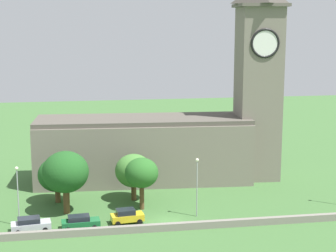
{
  "coord_description": "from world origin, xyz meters",
  "views": [
    {
      "loc": [
        -10.95,
        -64.84,
        24.61
      ],
      "look_at": [
        1.17,
        7.59,
        10.95
      ],
      "focal_mm": 58.11,
      "sensor_mm": 36.0,
      "label": 1
    }
  ],
  "objects_px": {
    "car_yellow": "(127,216)",
    "tree_riverside_east": "(66,172)",
    "streetlamp_west_mid": "(197,178)",
    "tree_churchyard": "(57,175)",
    "car_green": "(80,222)",
    "car_silver": "(30,224)",
    "tree_riverside_west": "(142,173)",
    "church": "(175,130)",
    "tree_by_tower": "(134,171)",
    "streetlamp_west_end": "(18,187)"
  },
  "relations": [
    {
      "from": "car_yellow",
      "to": "tree_riverside_east",
      "type": "bearing_deg",
      "value": 146.29
    },
    {
      "from": "tree_riverside_east",
      "to": "streetlamp_west_mid",
      "type": "bearing_deg",
      "value": -13.74
    },
    {
      "from": "tree_churchyard",
      "to": "car_green",
      "type": "bearing_deg",
      "value": -74.24
    },
    {
      "from": "car_silver",
      "to": "tree_riverside_west",
      "type": "bearing_deg",
      "value": 21.62
    },
    {
      "from": "car_green",
      "to": "tree_riverside_east",
      "type": "height_order",
      "value": "tree_riverside_east"
    },
    {
      "from": "car_yellow",
      "to": "tree_riverside_west",
      "type": "height_order",
      "value": "tree_riverside_west"
    },
    {
      "from": "car_silver",
      "to": "tree_riverside_east",
      "type": "distance_m",
      "value": 8.59
    },
    {
      "from": "church",
      "to": "tree_by_tower",
      "type": "distance_m",
      "value": 12.78
    },
    {
      "from": "tree_by_tower",
      "to": "streetlamp_west_mid",
      "type": "bearing_deg",
      "value": -47.74
    },
    {
      "from": "streetlamp_west_end",
      "to": "tree_by_tower",
      "type": "height_order",
      "value": "streetlamp_west_end"
    },
    {
      "from": "car_yellow",
      "to": "tree_churchyard",
      "type": "distance_m",
      "value": 13.59
    },
    {
      "from": "streetlamp_west_end",
      "to": "tree_churchyard",
      "type": "bearing_deg",
      "value": 62.65
    },
    {
      "from": "church",
      "to": "tree_riverside_east",
      "type": "relative_size",
      "value": 4.7
    },
    {
      "from": "car_silver",
      "to": "tree_by_tower",
      "type": "xyz_separation_m",
      "value": [
        13.62,
        9.79,
        3.45
      ]
    },
    {
      "from": "streetlamp_west_end",
      "to": "tree_riverside_east",
      "type": "xyz_separation_m",
      "value": [
        5.75,
        3.8,
        0.59
      ]
    },
    {
      "from": "car_green",
      "to": "tree_riverside_east",
      "type": "bearing_deg",
      "value": 106.27
    },
    {
      "from": "streetlamp_west_mid",
      "to": "tree_riverside_east",
      "type": "distance_m",
      "value": 17.26
    },
    {
      "from": "tree_riverside_west",
      "to": "streetlamp_west_end",
      "type": "bearing_deg",
      "value": -166.83
    },
    {
      "from": "tree_riverside_east",
      "to": "streetlamp_west_end",
      "type": "bearing_deg",
      "value": -146.59
    },
    {
      "from": "car_yellow",
      "to": "tree_by_tower",
      "type": "xyz_separation_m",
      "value": [
        1.83,
        9.07,
        3.38
      ]
    },
    {
      "from": "car_silver",
      "to": "streetlamp_west_end",
      "type": "relative_size",
      "value": 0.65
    },
    {
      "from": "streetlamp_west_end",
      "to": "tree_riverside_west",
      "type": "height_order",
      "value": "streetlamp_west_end"
    },
    {
      "from": "car_silver",
      "to": "tree_riverside_east",
      "type": "xyz_separation_m",
      "value": [
        4.24,
        5.76,
        4.75
      ]
    },
    {
      "from": "church",
      "to": "tree_riverside_west",
      "type": "bearing_deg",
      "value": -117.43
    },
    {
      "from": "church",
      "to": "streetlamp_west_mid",
      "type": "relative_size",
      "value": 5.06
    },
    {
      "from": "car_yellow",
      "to": "streetlamp_west_end",
      "type": "bearing_deg",
      "value": 174.68
    },
    {
      "from": "car_silver",
      "to": "church",
      "type": "bearing_deg",
      "value": 42.04
    },
    {
      "from": "church",
      "to": "streetlamp_west_end",
      "type": "relative_size",
      "value": 5.19
    },
    {
      "from": "car_silver",
      "to": "tree_churchyard",
      "type": "distance_m",
      "value": 11.42
    },
    {
      "from": "car_yellow",
      "to": "tree_riverside_west",
      "type": "distance_m",
      "value": 6.9
    },
    {
      "from": "tree_riverside_west",
      "to": "tree_by_tower",
      "type": "height_order",
      "value": "tree_riverside_west"
    },
    {
      "from": "church",
      "to": "streetlamp_west_mid",
      "type": "height_order",
      "value": "church"
    },
    {
      "from": "church",
      "to": "car_yellow",
      "type": "xyz_separation_m",
      "value": [
        -9.54,
        -18.51,
        -7.21
      ]
    },
    {
      "from": "church",
      "to": "tree_churchyard",
      "type": "bearing_deg",
      "value": -154.78
    },
    {
      "from": "streetlamp_west_end",
      "to": "tree_by_tower",
      "type": "distance_m",
      "value": 17.05
    },
    {
      "from": "car_silver",
      "to": "tree_riverside_west",
      "type": "relative_size",
      "value": 0.69
    },
    {
      "from": "car_yellow",
      "to": "tree_riverside_east",
      "type": "height_order",
      "value": "tree_riverside_east"
    },
    {
      "from": "church",
      "to": "streetlamp_west_mid",
      "type": "xyz_separation_m",
      "value": [
        -0.32,
        -17.57,
        -3.0
      ]
    },
    {
      "from": "car_green",
      "to": "tree_by_tower",
      "type": "distance_m",
      "value": 13.01
    },
    {
      "from": "car_green",
      "to": "tree_churchyard",
      "type": "bearing_deg",
      "value": 105.76
    },
    {
      "from": "car_silver",
      "to": "tree_churchyard",
      "type": "bearing_deg",
      "value": 74.45
    },
    {
      "from": "streetlamp_west_mid",
      "to": "tree_churchyard",
      "type": "relative_size",
      "value": 1.21
    },
    {
      "from": "tree_churchyard",
      "to": "car_silver",
      "type": "bearing_deg",
      "value": -105.55
    },
    {
      "from": "tree_churchyard",
      "to": "tree_riverside_west",
      "type": "height_order",
      "value": "tree_riverside_west"
    },
    {
      "from": "church",
      "to": "car_yellow",
      "type": "relative_size",
      "value": 9.27
    },
    {
      "from": "streetlamp_west_mid",
      "to": "tree_riverside_west",
      "type": "relative_size",
      "value": 1.09
    },
    {
      "from": "streetlamp_west_end",
      "to": "tree_by_tower",
      "type": "relative_size",
      "value": 1.14
    },
    {
      "from": "car_silver",
      "to": "tree_by_tower",
      "type": "relative_size",
      "value": 0.73
    },
    {
      "from": "tree_riverside_west",
      "to": "tree_riverside_east",
      "type": "height_order",
      "value": "tree_riverside_east"
    },
    {
      "from": "church",
      "to": "streetlamp_west_mid",
      "type": "distance_m",
      "value": 17.83
    }
  ]
}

